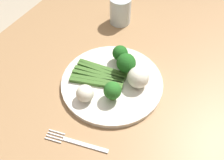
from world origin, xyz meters
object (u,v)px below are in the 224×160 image
(broccoli_front, at_px, (112,91))
(water_glass, at_px, (120,10))
(asparagus_bundle, at_px, (99,76))
(broccoli_back_right, at_px, (120,53))
(broccoli_outer_edge, at_px, (126,63))
(fork, at_px, (76,142))
(plate, at_px, (112,83))
(cauliflower_right, at_px, (138,77))
(cauliflower_front_left, at_px, (85,93))
(dining_table, at_px, (108,87))

(broccoli_front, height_order, water_glass, water_glass)
(asparagus_bundle, bearing_deg, broccoli_back_right, -115.46)
(broccoli_outer_edge, height_order, fork, broccoli_outer_edge)
(plate, relative_size, broccoli_outer_edge, 4.29)
(water_glass, bearing_deg, cauliflower_right, -142.58)
(broccoli_front, distance_m, cauliflower_front_left, 0.08)
(broccoli_back_right, distance_m, cauliflower_right, 0.11)
(broccoli_back_right, xyz_separation_m, fork, (-0.29, -0.03, -0.05))
(asparagus_bundle, distance_m, cauliflower_front_left, 0.09)
(plate, relative_size, broccoli_front, 4.97)
(plate, distance_m, fork, 0.21)
(dining_table, relative_size, plate, 4.08)
(plate, bearing_deg, water_glass, 23.67)
(broccoli_back_right, distance_m, water_glass, 0.22)
(asparagus_bundle, relative_size, fork, 1.02)
(plate, xyz_separation_m, broccoli_back_right, (0.08, 0.02, 0.04))
(broccoli_back_right, height_order, cauliflower_right, cauliflower_right)
(asparagus_bundle, distance_m, fork, 0.21)
(plate, bearing_deg, broccoli_outer_edge, -20.87)
(dining_table, height_order, fork, fork)
(broccoli_back_right, bearing_deg, cauliflower_front_left, 175.25)
(dining_table, xyz_separation_m, water_glass, (0.21, 0.07, 0.17))
(broccoli_front, height_order, cauliflower_right, cauliflower_right)
(broccoli_front, xyz_separation_m, cauliflower_right, (0.08, -0.04, -0.00))
(broccoli_back_right, relative_size, water_glass, 0.59)
(dining_table, xyz_separation_m, cauliflower_right, (-0.04, -0.12, 0.17))
(cauliflower_right, xyz_separation_m, water_glass, (0.25, 0.19, 0.00))
(asparagus_bundle, bearing_deg, fork, 94.43)
(asparagus_bundle, height_order, water_glass, water_glass)
(broccoli_back_right, relative_size, broccoli_front, 0.97)
(broccoli_front, relative_size, cauliflower_front_left, 1.23)
(dining_table, bearing_deg, cauliflower_front_left, -172.23)
(dining_table, bearing_deg, broccoli_back_right, -63.70)
(plate, height_order, broccoli_back_right, broccoli_back_right)
(broccoli_outer_edge, relative_size, water_glass, 0.71)
(broccoli_outer_edge, bearing_deg, asparagus_bundle, 132.07)
(broccoli_back_right, bearing_deg, plate, -167.48)
(broccoli_back_right, bearing_deg, water_glass, 28.01)
(broccoli_outer_edge, bearing_deg, plate, 159.13)
(asparagus_bundle, height_order, cauliflower_right, cauliflower_right)
(broccoli_back_right, xyz_separation_m, water_glass, (0.19, 0.10, 0.00))
(fork, bearing_deg, dining_table, -88.54)
(asparagus_bundle, height_order, broccoli_front, broccoli_front)
(cauliflower_front_left, height_order, fork, cauliflower_front_left)
(broccoli_outer_edge, relative_size, fork, 0.42)
(plate, distance_m, broccoli_front, 0.07)
(cauliflower_right, height_order, cauliflower_front_left, cauliflower_right)
(broccoli_back_right, bearing_deg, dining_table, 116.30)
(plate, xyz_separation_m, cauliflower_right, (0.03, -0.07, 0.04))
(plate, bearing_deg, broccoli_back_right, 12.52)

